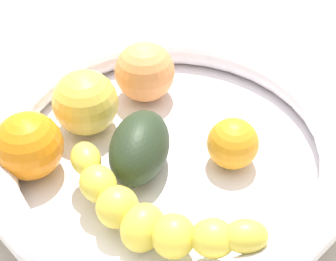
% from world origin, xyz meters
% --- Properties ---
extents(kitchen_counter, '(1.20, 1.20, 0.03)m').
position_xyz_m(kitchen_counter, '(0.00, 0.00, 0.01)').
color(kitchen_counter, '#AFA696').
rests_on(kitchen_counter, ground).
extents(fruit_bowl, '(0.36, 0.36, 0.05)m').
position_xyz_m(fruit_bowl, '(0.00, 0.00, 0.06)').
color(fruit_bowl, white).
rests_on(fruit_bowl, kitchen_counter).
extents(banana_draped_left, '(0.14, 0.15, 0.05)m').
position_xyz_m(banana_draped_left, '(0.04, 0.09, 0.08)').
color(banana_draped_left, yellow).
rests_on(banana_draped_left, fruit_bowl).
extents(orange_front, '(0.06, 0.06, 0.06)m').
position_xyz_m(orange_front, '(0.13, -0.01, 0.08)').
color(orange_front, orange).
rests_on(orange_front, fruit_bowl).
extents(orange_mid_left, '(0.05, 0.05, 0.05)m').
position_xyz_m(orange_mid_left, '(-0.06, 0.03, 0.08)').
color(orange_mid_left, orange).
rests_on(orange_mid_left, fruit_bowl).
extents(avocado_dark, '(0.09, 0.10, 0.06)m').
position_xyz_m(avocado_dark, '(0.03, 0.01, 0.08)').
color(avocado_dark, '#25341F').
rests_on(avocado_dark, fruit_bowl).
extents(apple_yellow, '(0.07, 0.07, 0.07)m').
position_xyz_m(apple_yellow, '(0.07, -0.06, 0.08)').
color(apple_yellow, '#E8C849').
rests_on(apple_yellow, fruit_bowl).
extents(peach_blush, '(0.07, 0.07, 0.07)m').
position_xyz_m(peach_blush, '(0.00, -0.10, 0.08)').
color(peach_blush, '#F99955').
rests_on(peach_blush, fruit_bowl).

